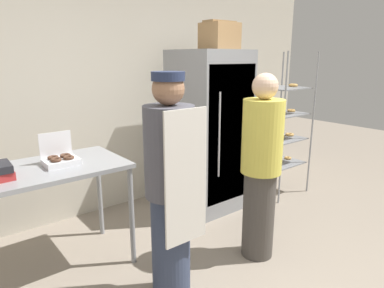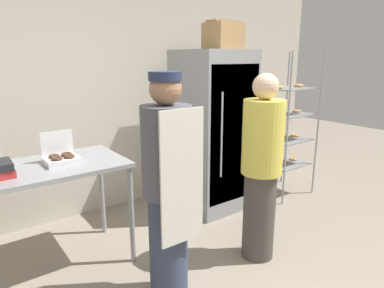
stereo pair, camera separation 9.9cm
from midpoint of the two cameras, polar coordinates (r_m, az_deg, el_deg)
back_wall at (r=4.09m, az=-11.30°, el=11.08°), size 6.40×0.12×3.08m
refrigerator at (r=3.99m, az=4.15°, el=2.15°), size 0.73×0.78×1.83m
baking_rack at (r=4.54m, az=16.02°, el=2.86°), size 0.63×0.54×1.82m
prep_counter at (r=2.99m, az=-21.83°, el=-5.11°), size 1.19×0.73×0.91m
donut_box at (r=2.96m, az=-20.02°, el=-2.19°), size 0.26×0.21×0.25m
cardboard_storage_box at (r=3.86m, az=5.97°, el=17.52°), size 0.35×0.32×0.30m
person_baker at (r=2.43m, az=-2.90°, el=-7.16°), size 0.35×0.37×1.66m
person_customer at (r=2.99m, az=12.42°, el=-3.96°), size 0.35×0.35×1.63m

